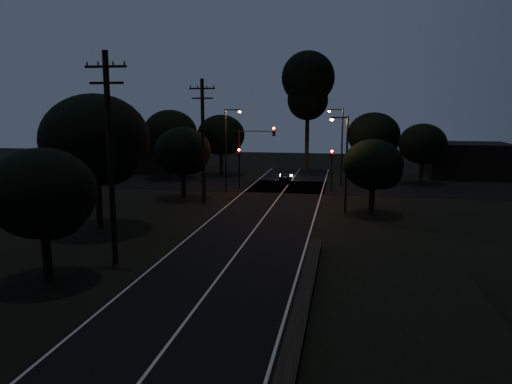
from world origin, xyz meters
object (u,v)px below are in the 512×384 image
(streetlight_b, at_px, (340,141))
(streetlight_c, at_px, (344,158))
(signal_right, at_px, (332,163))
(utility_pole_mid, at_px, (110,156))
(signal_mast, at_px, (256,146))
(car, at_px, (285,178))
(streetlight_a, at_px, (228,144))
(tall_pine, at_px, (308,85))
(signal_left, at_px, (239,161))
(utility_pole_far, at_px, (203,139))

(streetlight_b, height_order, streetlight_c, streetlight_b)
(signal_right, bearing_deg, utility_pole_mid, -112.99)
(signal_mast, relative_size, car, 1.90)
(streetlight_a, relative_size, car, 2.43)
(signal_mast, bearing_deg, signal_right, -0.03)
(utility_pole_mid, relative_size, streetlight_a, 1.38)
(tall_pine, height_order, car, tall_pine)
(signal_left, bearing_deg, signal_mast, 0.13)
(signal_left, height_order, signal_right, same)
(utility_pole_mid, distance_m, utility_pole_far, 17.00)
(utility_pole_far, bearing_deg, utility_pole_mid, -90.00)
(streetlight_c, bearing_deg, utility_pole_mid, -128.26)
(utility_pole_mid, bearing_deg, signal_left, 86.79)
(utility_pole_mid, xyz_separation_m, signal_left, (1.40, 24.99, -2.90))
(signal_mast, distance_m, car, 6.56)
(streetlight_c, bearing_deg, utility_pole_far, 170.40)
(tall_pine, bearing_deg, utility_pole_far, -106.93)
(signal_right, height_order, streetlight_c, streetlight_c)
(signal_left, distance_m, streetlight_b, 10.84)
(utility_pole_far, height_order, signal_mast, utility_pole_far)
(utility_pole_far, bearing_deg, signal_left, 80.06)
(utility_pole_mid, height_order, streetlight_a, utility_pole_mid)
(car, bearing_deg, streetlight_b, 168.57)
(utility_pole_far, bearing_deg, car, 66.73)
(utility_pole_far, height_order, signal_right, utility_pole_far)
(tall_pine, height_order, signal_mast, tall_pine)
(signal_right, bearing_deg, streetlight_a, -168.66)
(tall_pine, relative_size, streetlight_a, 1.88)
(signal_right, distance_m, streetlight_c, 10.18)
(utility_pole_mid, bearing_deg, signal_mast, 82.96)
(utility_pole_mid, distance_m, signal_mast, 25.22)
(signal_mast, relative_size, streetlight_a, 0.78)
(utility_pole_mid, height_order, streetlight_b, utility_pole_mid)
(streetlight_a, relative_size, streetlight_c, 1.07)
(signal_left, height_order, signal_mast, signal_mast)
(signal_left, bearing_deg, utility_pole_mid, -93.21)
(utility_pole_far, height_order, tall_pine, tall_pine)
(signal_left, relative_size, streetlight_b, 0.51)
(signal_left, bearing_deg, utility_pole_far, -99.94)
(streetlight_a, height_order, streetlight_c, streetlight_a)
(streetlight_b, xyz_separation_m, car, (-5.81, 0.78, -4.07))
(utility_pole_far, relative_size, car, 3.19)
(utility_pole_far, bearing_deg, tall_pine, 73.07)
(signal_mast, bearing_deg, tall_pine, 75.38)
(car, bearing_deg, streetlight_a, 50.91)
(signal_right, xyz_separation_m, streetlight_b, (0.71, 4.01, 1.80))
(tall_pine, relative_size, signal_mast, 2.41)
(utility_pole_far, bearing_deg, streetlight_b, 46.70)
(signal_left, relative_size, streetlight_a, 0.51)
(streetlight_c, bearing_deg, tall_pine, 100.93)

